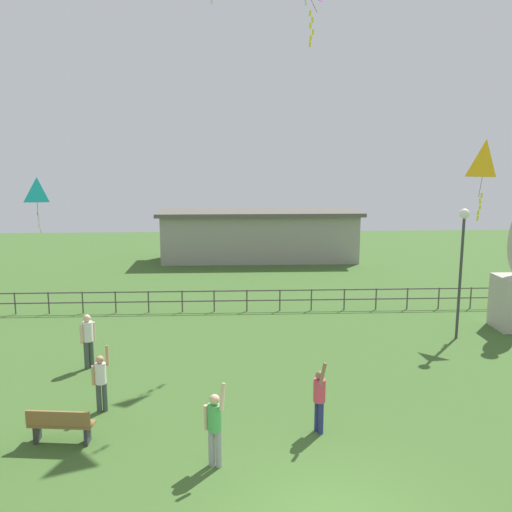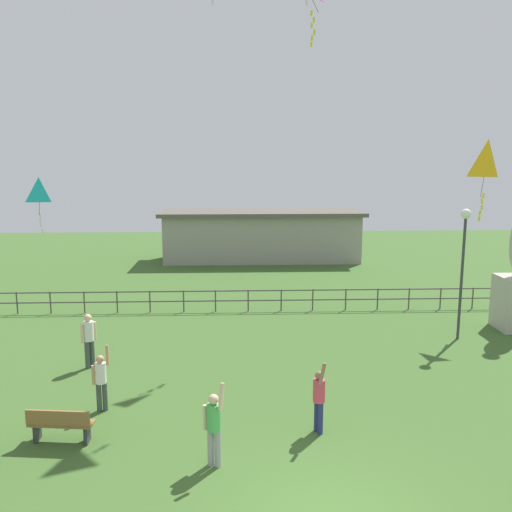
{
  "view_description": "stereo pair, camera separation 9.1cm",
  "coord_description": "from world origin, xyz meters",
  "views": [
    {
      "loc": [
        -1.83,
        -8.74,
        6.52
      ],
      "look_at": [
        -1.17,
        5.18,
        4.01
      ],
      "focal_mm": 38.17,
      "sensor_mm": 36.0,
      "label": 1
    },
    {
      "loc": [
        -1.74,
        -8.75,
        6.52
      ],
      "look_at": [
        -1.17,
        5.18,
        4.01
      ],
      "focal_mm": 38.17,
      "sensor_mm": 36.0,
      "label": 2
    }
  ],
  "objects": [
    {
      "name": "kite_6",
      "position": [
        8.01,
        12.06,
        6.4
      ],
      "size": [
        0.96,
        0.93,
        3.1
      ],
      "color": "yellow"
    },
    {
      "name": "lamppost",
      "position": [
        6.45,
        10.04,
        3.44
      ],
      "size": [
        0.36,
        0.36,
        4.78
      ],
      "color": "#38383D",
      "rests_on": "ground_plane"
    },
    {
      "name": "person_0",
      "position": [
        0.26,
        3.36,
        0.92
      ],
      "size": [
        0.29,
        0.5,
        1.83
      ],
      "color": "navy",
      "rests_on": "ground_plane"
    },
    {
      "name": "kite_8",
      "position": [
        -9.62,
        13.77,
        5.17
      ],
      "size": [
        0.76,
        0.55,
        2.24
      ],
      "color": "#19B2B2"
    },
    {
      "name": "waterfront_railing",
      "position": [
        -0.36,
        14.0,
        0.62
      ],
      "size": [
        36.02,
        0.06,
        0.95
      ],
      "color": "#4C4742",
      "rests_on": "ground_plane"
    },
    {
      "name": "person_4",
      "position": [
        -6.31,
        7.78,
        1.0
      ],
      "size": [
        0.41,
        0.39,
        1.74
      ],
      "color": "#3F4C47",
      "rests_on": "ground_plane"
    },
    {
      "name": "pavilion_building",
      "position": [
        0.05,
        26.0,
        1.63
      ],
      "size": [
        12.93,
        4.07,
        3.2
      ],
      "color": "gray",
      "rests_on": "ground_plane"
    },
    {
      "name": "person_1",
      "position": [
        -5.22,
        4.73,
        0.9
      ],
      "size": [
        0.48,
        0.28,
        1.79
      ],
      "color": "#3F4C47",
      "rests_on": "ground_plane"
    },
    {
      "name": "park_bench",
      "position": [
        -5.79,
        3.13,
        0.46
      ],
      "size": [
        1.54,
        0.58,
        0.85
      ],
      "color": "olive",
      "rests_on": "ground_plane"
    },
    {
      "name": "person_2",
      "position": [
        -2.2,
        2.01,
        0.96
      ],
      "size": [
        0.49,
        0.39,
        1.92
      ],
      "color": "#99999E",
      "rests_on": "ground_plane"
    }
  ]
}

